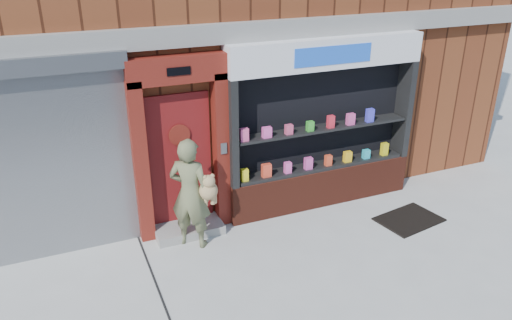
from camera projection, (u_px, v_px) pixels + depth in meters
ground at (274, 281)px, 7.05m from camera, size 80.00×80.00×0.00m
shutter_bay at (21, 153)px, 6.91m from camera, size 3.10×0.30×3.04m
red_door_bay at (181, 148)px, 7.77m from camera, size 1.52×0.58×2.90m
pharmacy_bay at (322, 132)px, 8.66m from camera, size 3.50×0.41×3.00m
woman at (191, 193)px, 7.57m from camera, size 0.79×0.74×1.78m
doormat at (409, 219)px, 8.59m from camera, size 1.17×0.91×0.03m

